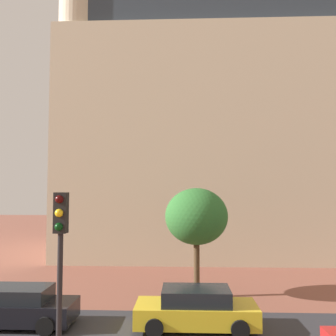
# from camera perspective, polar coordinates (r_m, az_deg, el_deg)

# --- Properties ---
(ground_plane) EXTENTS (120.00, 120.00, 0.00)m
(ground_plane) POSITION_cam_1_polar(r_m,az_deg,el_deg) (14.77, 0.22, -23.48)
(ground_plane) COLOR brown
(landmark_building) EXTENTS (25.42, 12.59, 38.55)m
(landmark_building) POSITION_cam_1_polar(r_m,az_deg,el_deg) (31.07, 9.42, 7.60)
(landmark_building) COLOR beige
(landmark_building) RESTS_ON ground_plane
(car_yellow) EXTENTS (4.43, 1.98, 1.45)m
(car_yellow) POSITION_cam_1_polar(r_m,az_deg,el_deg) (14.24, 4.44, -21.27)
(car_yellow) COLOR gold
(car_yellow) RESTS_ON ground_plane
(car_black) EXTENTS (4.35, 1.93, 1.43)m
(car_black) POSITION_cam_1_polar(r_m,az_deg,el_deg) (15.55, -22.77, -19.52)
(car_black) COLOR black
(car_black) RESTS_ON ground_plane
(traffic_light_pole) EXTENTS (0.28, 0.34, 4.99)m
(traffic_light_pole) POSITION_cam_1_polar(r_m,az_deg,el_deg) (8.54, -16.67, -13.97)
(traffic_light_pole) COLOR black
(traffic_light_pole) RESTS_ON ground_plane
(tree_curb_far) EXTENTS (3.00, 3.00, 5.15)m
(tree_curb_far) POSITION_cam_1_polar(r_m,az_deg,el_deg) (17.51, 4.49, -7.65)
(tree_curb_far) COLOR #4C3823
(tree_curb_far) RESTS_ON ground_plane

